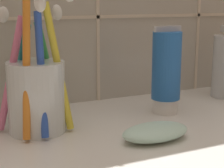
{
  "coord_description": "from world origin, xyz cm",
  "views": [
    {
      "loc": [
        -21.32,
        -37.46,
        18.24
      ],
      "look_at": [
        -2.54,
        2.96,
        8.24
      ],
      "focal_mm": 60.0,
      "sensor_mm": 36.0,
      "label": 1
    }
  ],
  "objects": [
    {
      "name": "toothbrush_cup",
      "position": [
        -10.87,
        7.43,
        7.48
      ],
      "size": [
        11.72,
        12.25,
        19.26
      ],
      "color": "silver",
      "rests_on": "sink_counter"
    },
    {
      "name": "sink_counter",
      "position": [
        0.0,
        0.0,
        1.0
      ],
      "size": [
        78.71,
        37.17,
        2.0
      ],
      "primitive_type": "cube",
      "color": "silver",
      "rests_on": "ground"
    },
    {
      "name": "toothpaste_tube",
      "position": [
        8.18,
        7.4,
        8.25
      ],
      "size": [
        4.38,
        4.17,
        12.7
      ],
      "color": "white",
      "rests_on": "sink_counter"
    },
    {
      "name": "soap_bar",
      "position": [
        0.98,
        -1.65,
        3.03
      ],
      "size": [
        8.49,
        4.65,
        2.06
      ],
      "primitive_type": "ellipsoid",
      "color": "silver",
      "rests_on": "sink_counter"
    }
  ]
}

